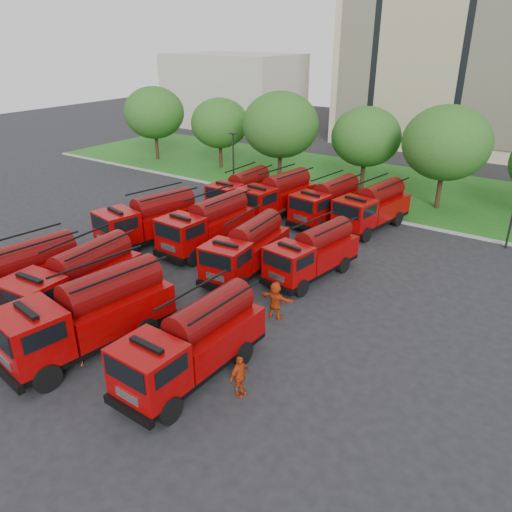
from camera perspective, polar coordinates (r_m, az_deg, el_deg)
The scene contains 28 objects.
ground at distance 25.96m, azimuth -7.67°, elevation -5.58°, with size 140.00×140.00×0.00m, color black.
lawn at distance 46.93m, azimuth 14.05°, elevation 7.76°, with size 70.00×16.00×0.12m, color #1A4A13.
curb at distance 39.76m, azimuth 9.74°, elevation 5.20°, with size 70.00×0.30×0.14m, color gray.
apartment_building at distance 65.75m, azimuth 24.60°, elevation 22.01°, with size 30.00×14.18×25.00m.
side_building at distance 76.03m, azimuth -2.55°, elevation 18.35°, with size 18.00×12.00×10.00m, color #A5A093.
tree_0 at distance 55.64m, azimuth -11.58°, elevation 15.75°, with size 6.30×6.30×7.70m.
tree_1 at distance 51.13m, azimuth -4.17°, elevation 14.90°, with size 5.71×5.71×6.98m.
tree_2 at distance 45.23m, azimuth 2.82°, elevation 14.74°, with size 6.72×6.72×8.22m.
tree_3 at distance 44.41m, azimuth 12.47°, elevation 13.16°, with size 5.88×5.88×7.19m.
tree_4 at distance 40.77m, azimuth 20.93°, elevation 11.97°, with size 6.55×6.55×8.01m.
lamp_post_0 at distance 43.34m, azimuth -2.61°, elevation 11.01°, with size 0.60×0.25×5.11m.
fire_truck_0 at distance 27.80m, azimuth -25.96°, elevation -2.10°, with size 3.38×7.39×3.24m.
fire_truck_1 at distance 26.08m, azimuth -19.89°, elevation -2.67°, with size 3.03×7.35×3.28m.
fire_truck_2 at distance 22.74m, azimuth -18.48°, elevation -6.29°, with size 3.67×7.91×3.47m.
fire_truck_3 at distance 20.20m, azimuth -7.23°, elevation -9.76°, with size 2.72×7.01×3.16m.
fire_truck_4 at distance 33.36m, azimuth -12.03°, elevation 4.09°, with size 3.85×7.42×3.22m.
fire_truck_5 at distance 31.91m, azimuth -5.54°, elevation 3.59°, with size 2.89×7.18×3.21m.
fire_truck_6 at distance 28.42m, azimuth -1.05°, elevation 0.85°, with size 2.93×6.87×3.04m.
fire_truck_7 at distance 28.24m, azimuth 6.52°, elevation 0.38°, with size 3.12×6.64×2.91m.
fire_truck_8 at distance 39.19m, azimuth -1.64°, elevation 7.45°, with size 2.42×6.52×2.96m.
fire_truck_9 at distance 37.60m, azimuth 2.44°, elevation 6.90°, with size 3.22×7.26×3.20m.
fire_truck_10 at distance 36.82m, azimuth 8.22°, elevation 6.17°, with size 3.15×6.96×3.06m.
fire_truck_11 at distance 36.09m, azimuth 13.16°, elevation 5.47°, with size 3.42×7.19×3.14m.
firefighter_0 at distance 22.80m, azimuth -19.51°, elevation -11.60°, with size 0.56×0.41×1.54m, color #AB310D.
firefighter_2 at distance 20.05m, azimuth -1.86°, elevation -15.54°, with size 1.02×0.58×1.74m, color #AB310D.
firefighter_3 at distance 20.39m, azimuth -12.04°, elevation -15.36°, with size 1.12×0.58×1.73m, color black.
firefighter_4 at distance 32.75m, azimuth -13.55°, elevation 0.50°, with size 0.87×0.57×1.77m, color black.
firefighter_5 at distance 24.71m, azimuth 2.22°, elevation -7.03°, with size 1.79×0.77×1.93m, color #AB310D.
Camera 1 is at (15.49, -16.42, 12.84)m, focal length 35.00 mm.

